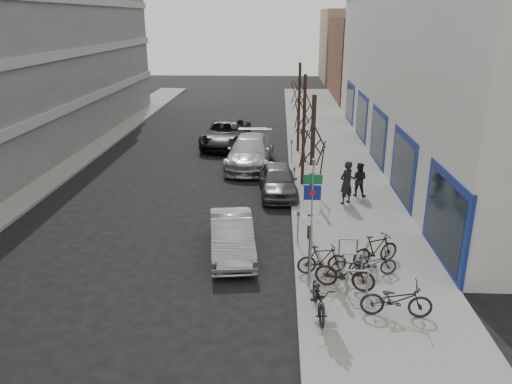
# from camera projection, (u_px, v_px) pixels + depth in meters

# --- Properties ---
(ground) EXTENTS (120.00, 120.00, 0.00)m
(ground) POSITION_uv_depth(u_px,v_px,m) (232.00, 287.00, 15.62)
(ground) COLOR black
(ground) RESTS_ON ground
(sidewalk_east) EXTENTS (5.00, 70.00, 0.15)m
(sidewalk_east) POSITION_uv_depth(u_px,v_px,m) (340.00, 186.00, 24.83)
(sidewalk_east) COLOR slate
(sidewalk_east) RESTS_ON ground
(sidewalk_west) EXTENTS (3.00, 70.00, 0.15)m
(sidewalk_west) POSITION_uv_depth(u_px,v_px,m) (36.00, 181.00, 25.51)
(sidewalk_west) COLOR slate
(sidewalk_west) RESTS_ON ground
(brick_building_far) EXTENTS (12.00, 14.00, 8.00)m
(brick_building_far) POSITION_uv_depth(u_px,v_px,m) (392.00, 58.00, 51.44)
(brick_building_far) COLOR brown
(brick_building_far) RESTS_ON ground
(tan_building_far) EXTENTS (13.00, 12.00, 9.00)m
(tan_building_far) POSITION_uv_depth(u_px,v_px,m) (372.00, 46.00, 65.39)
(tan_building_far) COLOR #937A5B
(tan_building_far) RESTS_ON ground
(highway_sign_pole) EXTENTS (0.55, 0.10, 4.20)m
(highway_sign_pole) POSITION_uv_depth(u_px,v_px,m) (311.00, 216.00, 14.70)
(highway_sign_pole) COLOR gray
(highway_sign_pole) RESTS_ON ground
(bike_rack) EXTENTS (0.66, 2.26, 0.83)m
(bike_rack) POSITION_uv_depth(u_px,v_px,m) (352.00, 262.00, 15.81)
(bike_rack) COLOR gray
(bike_rack) RESTS_ON sidewalk_east
(tree_near) EXTENTS (1.80, 1.80, 5.50)m
(tree_near) POSITION_uv_depth(u_px,v_px,m) (313.00, 135.00, 17.45)
(tree_near) COLOR black
(tree_near) RESTS_ON ground
(tree_mid) EXTENTS (1.80, 1.80, 5.50)m
(tree_mid) POSITION_uv_depth(u_px,v_px,m) (305.00, 104.00, 23.58)
(tree_mid) COLOR black
(tree_mid) RESTS_ON ground
(tree_far) EXTENTS (1.80, 1.80, 5.50)m
(tree_far) POSITION_uv_depth(u_px,v_px,m) (300.00, 86.00, 29.71)
(tree_far) COLOR black
(tree_far) RESTS_ON ground
(meter_front) EXTENTS (0.10, 0.08, 1.27)m
(meter_front) POSITION_uv_depth(u_px,v_px,m) (298.00, 224.00, 18.06)
(meter_front) COLOR gray
(meter_front) RESTS_ON sidewalk_east
(meter_mid) EXTENTS (0.10, 0.08, 1.27)m
(meter_mid) POSITION_uv_depth(u_px,v_px,m) (294.00, 178.00, 23.24)
(meter_mid) COLOR gray
(meter_mid) RESTS_ON sidewalk_east
(meter_back) EXTENTS (0.10, 0.08, 1.27)m
(meter_back) POSITION_uv_depth(u_px,v_px,m) (292.00, 149.00, 28.42)
(meter_back) COLOR gray
(meter_back) RESTS_ON sidewalk_east
(bike_near_left) EXTENTS (0.73, 1.98, 1.18)m
(bike_near_left) POSITION_uv_depth(u_px,v_px,m) (319.00, 295.00, 13.79)
(bike_near_left) COLOR black
(bike_near_left) RESTS_ON sidewalk_east
(bike_near_right) EXTENTS (1.95, 1.08, 1.13)m
(bike_near_right) POSITION_uv_depth(u_px,v_px,m) (345.00, 272.00, 15.07)
(bike_near_right) COLOR black
(bike_near_right) RESTS_ON sidewalk_east
(bike_mid_curb) EXTENTS (1.65, 0.74, 0.97)m
(bike_mid_curb) POSITION_uv_depth(u_px,v_px,m) (373.00, 261.00, 15.90)
(bike_mid_curb) COLOR black
(bike_mid_curb) RESTS_ON sidewalk_east
(bike_mid_inner) EXTENTS (1.70, 0.74, 1.00)m
(bike_mid_inner) POSITION_uv_depth(u_px,v_px,m) (322.00, 259.00, 16.03)
(bike_mid_inner) COLOR black
(bike_mid_inner) RESTS_ON sidewalk_east
(bike_far_curb) EXTENTS (2.00, 0.73, 1.20)m
(bike_far_curb) POSITION_uv_depth(u_px,v_px,m) (397.00, 297.00, 13.68)
(bike_far_curb) COLOR black
(bike_far_curb) RESTS_ON sidewalk_east
(bike_far_inner) EXTENTS (1.85, 1.29, 1.09)m
(bike_far_inner) POSITION_uv_depth(u_px,v_px,m) (376.00, 249.00, 16.60)
(bike_far_inner) COLOR black
(bike_far_inner) RESTS_ON sidewalk_east
(parked_car_front) EXTENTS (2.04, 4.38, 1.39)m
(parked_car_front) POSITION_uv_depth(u_px,v_px,m) (232.00, 236.00, 17.59)
(parked_car_front) COLOR #9B9A9F
(parked_car_front) RESTS_ON ground
(parked_car_mid) EXTENTS (2.01, 4.34, 1.44)m
(parked_car_mid) POSITION_uv_depth(u_px,v_px,m) (278.00, 180.00, 23.59)
(parked_car_mid) COLOR #49494E
(parked_car_mid) RESTS_ON ground
(parked_car_back) EXTENTS (2.73, 6.00, 1.70)m
(parked_car_back) POSITION_uv_depth(u_px,v_px,m) (250.00, 152.00, 28.01)
(parked_car_back) COLOR #9F9FA3
(parked_car_back) RESTS_ON ground
(lane_car) EXTENTS (3.10, 6.08, 1.65)m
(lane_car) POSITION_uv_depth(u_px,v_px,m) (226.00, 134.00, 32.53)
(lane_car) COLOR black
(lane_car) RESTS_ON ground
(pedestrian_near) EXTENTS (0.84, 0.81, 1.95)m
(pedestrian_near) POSITION_uv_depth(u_px,v_px,m) (346.00, 183.00, 21.94)
(pedestrian_near) COLOR black
(pedestrian_near) RESTS_ON sidewalk_east
(pedestrian_far) EXTENTS (0.69, 0.57, 1.61)m
(pedestrian_far) POSITION_uv_depth(u_px,v_px,m) (359.00, 179.00, 22.95)
(pedestrian_far) COLOR black
(pedestrian_far) RESTS_ON sidewalk_east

